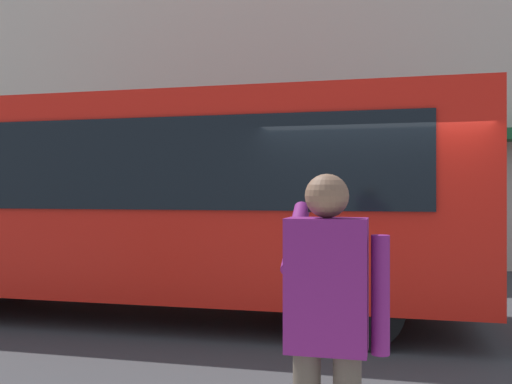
# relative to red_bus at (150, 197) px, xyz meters

# --- Properties ---
(ground_plane) EXTENTS (60.00, 60.00, 0.00)m
(ground_plane) POSITION_rel_red_bus_xyz_m (-3.17, 0.44, -1.68)
(ground_plane) COLOR #38383A
(building_facade_far) EXTENTS (28.00, 1.55, 12.00)m
(building_facade_far) POSITION_rel_red_bus_xyz_m (-3.19, -6.35, 4.30)
(building_facade_far) COLOR beige
(building_facade_far) RESTS_ON ground_plane
(red_bus) EXTENTS (9.05, 2.54, 3.08)m
(red_bus) POSITION_rel_red_bus_xyz_m (0.00, 0.00, 0.00)
(red_bus) COLOR red
(red_bus) RESTS_ON ground_plane
(pedestrian_photographer) EXTENTS (0.53, 0.52, 1.70)m
(pedestrian_photographer) POSITION_rel_red_bus_xyz_m (-3.04, 4.68, -0.54)
(pedestrian_photographer) COLOR #4C4238
(pedestrian_photographer) RESTS_ON sidewalk_curb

